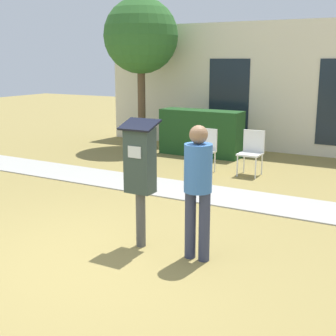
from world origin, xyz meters
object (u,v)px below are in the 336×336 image
(parking_meter, at_px, (140,167))
(person_standing, at_px, (198,182))
(outdoor_chair_left, at_px, (205,147))
(outdoor_chair_middle, at_px, (252,149))

(parking_meter, bearing_deg, person_standing, -0.47)
(outdoor_chair_left, xyz_separation_m, outdoor_chair_middle, (0.92, 0.27, 0.00))
(outdoor_chair_left, relative_size, outdoor_chair_middle, 1.00)
(person_standing, height_order, outdoor_chair_middle, person_standing)
(parking_meter, relative_size, outdoor_chair_left, 1.77)
(outdoor_chair_middle, bearing_deg, person_standing, -64.64)
(parking_meter, bearing_deg, outdoor_chair_left, 103.97)
(outdoor_chair_left, bearing_deg, person_standing, -82.83)
(parking_meter, xyz_separation_m, outdoor_chair_middle, (-0.07, 4.23, -0.49))
(parking_meter, distance_m, person_standing, 0.79)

